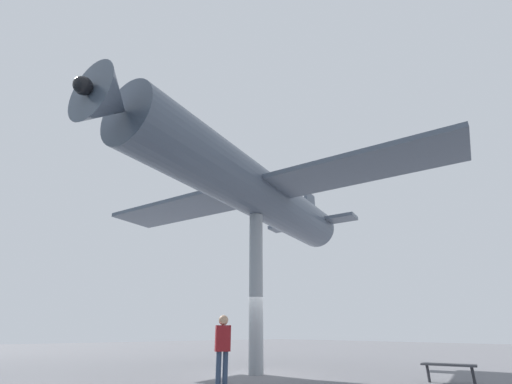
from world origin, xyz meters
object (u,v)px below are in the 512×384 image
support_pylon_central (256,288)px  suspended_airplane (253,190)px  visitor_person (223,344)px  plaza_bench (449,366)px

support_pylon_central → suspended_airplane: size_ratio=0.37×
suspended_airplane → visitor_person: suspended_airplane is taller
visitor_person → plaza_bench: visitor_person is taller
suspended_airplane → support_pylon_central: bearing=-90.0°
support_pylon_central → suspended_airplane: (-0.07, 0.22, 3.82)m
suspended_airplane → visitor_person: bearing=104.6°
visitor_person → suspended_airplane: bearing=-121.8°
suspended_airplane → plaza_bench: size_ratio=10.30×
suspended_airplane → plaza_bench: 8.56m
visitor_person → plaza_bench: bearing=171.5°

